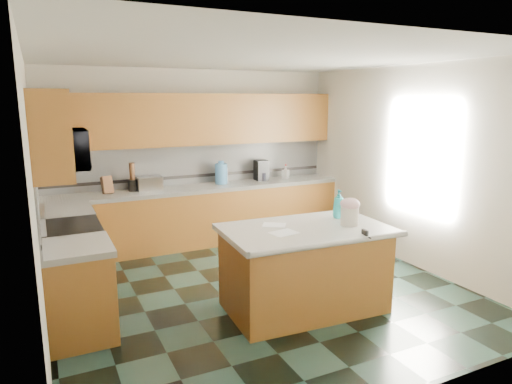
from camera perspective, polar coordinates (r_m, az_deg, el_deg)
floor at (r=5.61m, az=0.17°, el=-12.09°), size 4.60×4.60×0.00m
ceiling at (r=5.15m, az=0.19°, el=16.59°), size 4.60×4.60×0.00m
wall_back at (r=7.35m, az=-7.77°, el=4.43°), size 4.60×0.04×2.70m
wall_front at (r=3.33m, az=17.93°, el=-4.64°), size 4.60×0.04×2.70m
wall_left at (r=4.71m, az=-26.15°, el=-0.64°), size 0.04×4.60×2.70m
wall_right at (r=6.55m, az=18.78°, el=3.07°), size 0.04×4.60×2.70m
back_base_cab at (r=7.22m, az=-6.78°, el=-3.10°), size 4.60×0.60×0.86m
back_countertop at (r=7.12m, az=-6.87°, el=0.48°), size 4.60×0.64×0.06m
back_upper_cab at (r=7.12m, az=-7.43°, el=8.99°), size 4.60×0.33×0.78m
back_backsplash at (r=7.33m, az=-7.66°, el=3.52°), size 4.60×0.02×0.63m
back_accent_band at (r=7.36m, az=-7.61°, el=2.01°), size 4.60×0.01×0.05m
left_base_cab_rear at (r=6.19m, az=-22.42°, el=-6.43°), size 0.60×0.82×0.86m
left_counter_rear at (r=6.07m, az=-22.75°, el=-2.29°), size 0.64×0.82×0.06m
left_base_cab_front at (r=4.75m, az=-21.21°, el=-11.78°), size 0.60×0.72×0.86m
left_counter_front at (r=4.59m, az=-21.63°, el=-6.49°), size 0.64×0.72×0.06m
left_backsplash at (r=5.27m, az=-25.69°, el=-0.69°), size 0.02×2.30×0.63m
left_accent_band at (r=5.31m, az=-25.44°, el=-2.74°), size 0.01×2.30×0.05m
left_upper_cab_rear at (r=6.05m, az=-24.89°, el=7.58°), size 0.33×1.09×0.78m
left_upper_cab_front at (r=4.39m, az=-24.41°, el=6.51°), size 0.33×0.72×0.78m
range_body at (r=5.43m, az=-21.89°, el=-8.74°), size 0.60×0.76×0.88m
range_oven_door at (r=5.47m, az=-18.80°, el=-8.84°), size 0.02×0.68×0.55m
range_cooktop at (r=5.30m, az=-22.26°, el=-4.06°), size 0.62×0.78×0.04m
range_handle at (r=5.35m, az=-18.74°, el=-4.98°), size 0.02×0.66×0.02m
range_backguard at (r=5.26m, az=-25.18°, el=-3.05°), size 0.06×0.76×0.18m
microwave at (r=5.15m, az=-22.97°, el=4.90°), size 0.50×0.73×0.41m
island_base at (r=5.01m, az=6.05°, el=-9.78°), size 1.68×1.02×0.86m
island_top at (r=4.86m, az=6.17°, el=-4.72°), size 1.79×1.13×0.06m
island_bullnose at (r=4.45m, az=9.69°, el=-6.37°), size 1.74×0.16×0.06m
treat_jar at (r=4.98m, az=11.62°, el=-2.95°), size 0.20×0.20×0.20m
treat_jar_lid at (r=4.95m, az=11.68°, el=-1.48°), size 0.21×0.21×0.13m
treat_jar_knob at (r=4.94m, az=11.70°, el=-0.96°), size 0.07×0.02×0.02m
treat_jar_knob_end_l at (r=4.92m, az=11.38°, el=-1.00°), size 0.04×0.04×0.04m
treat_jar_knob_end_r at (r=4.96m, az=12.02°, el=-0.92°), size 0.04×0.04×0.04m
soap_bottle_island at (r=5.24m, az=10.28°, el=-1.48°), size 0.15×0.15×0.32m
paper_sheet_a at (r=4.63m, az=3.49°, el=-5.11°), size 0.30×0.25×0.00m
paper_sheet_b at (r=4.91m, az=2.29°, el=-4.13°), size 0.31×0.29×0.00m
clamp_body at (r=4.68m, az=13.45°, el=-5.11°), size 0.05×0.10×0.08m
clamp_handle at (r=4.65m, az=13.88°, el=-5.52°), size 0.02×0.07×0.02m
knife_block at (r=6.83m, az=-18.12°, el=0.82°), size 0.17×0.20×0.27m
utensil_crock at (r=6.92m, az=-15.14°, el=0.80°), size 0.13×0.13×0.17m
utensil_bundle at (r=6.89m, az=-15.23°, el=2.50°), size 0.08×0.08×0.25m
toaster_oven at (r=6.93m, az=-13.19°, el=1.08°), size 0.36×0.24×0.21m
toaster_oven_door at (r=6.83m, az=-12.97°, el=0.92°), size 0.32×0.01×0.17m
paper_towel at (r=7.33m, az=-3.96°, el=2.08°), size 0.11×0.11×0.25m
paper_towel_base at (r=7.35m, az=-3.95°, el=1.18°), size 0.17×0.17×0.01m
water_jug at (r=7.26m, az=-4.37°, el=2.27°), size 0.19×0.19×0.32m
water_jug_neck at (r=7.24m, az=-4.39°, el=3.71°), size 0.09×0.09×0.05m
coffee_maker at (r=7.57m, az=0.67°, el=2.74°), size 0.21×0.23×0.33m
coffee_carafe at (r=7.54m, az=0.83°, el=1.95°), size 0.14×0.14×0.14m
soap_bottle_back at (r=7.76m, az=3.72°, el=2.49°), size 0.14×0.14×0.22m
soap_back_cap at (r=7.74m, az=3.74°, el=3.39°), size 0.02×0.02×0.03m
window_light_proxy at (r=6.37m, az=19.93°, el=4.13°), size 0.02×1.40×1.10m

